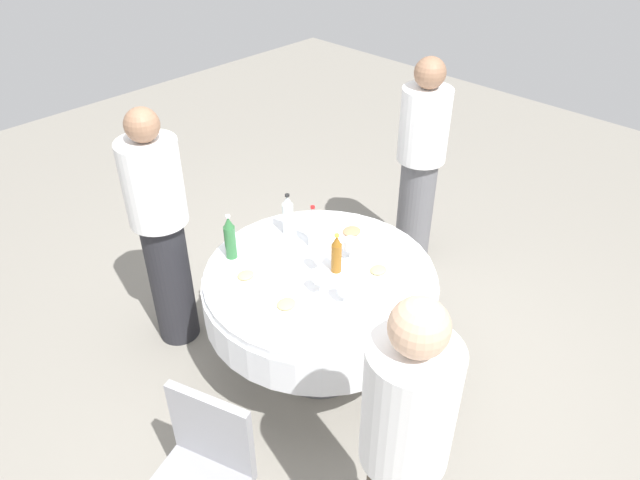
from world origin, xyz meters
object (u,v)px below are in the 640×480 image
object	(u,v)px
bottle_clear_near	(288,215)
chair_rear	(202,469)
bottle_amber_west	(336,254)
plate_far	(286,306)
wine_glass_outer	(320,277)
person_east	(403,452)
bottle_green_inner	(230,238)
wine_glass_west	(350,245)
wine_glass_rear	(344,288)
bottle_clear_east	(313,228)
wine_glass_mid	(317,255)
person_near	(161,230)
plate_south	(246,277)
plate_right	(378,272)
person_inner	(420,164)
plate_left	(352,233)
dining_table	(320,293)

from	to	relation	value
bottle_clear_near	chair_rear	distance (m)	1.55
bottle_amber_west	plate_far	xyz separation A→B (m)	(0.41, 0.03, -0.10)
wine_glass_outer	person_east	size ratio (longest dim) A/B	0.10
bottle_amber_west	person_east	size ratio (longest dim) A/B	0.16
wine_glass_outer	bottle_amber_west	bearing A→B (deg)	-160.15
bottle_green_inner	wine_glass_west	bearing A→B (deg)	132.28
wine_glass_rear	plate_far	size ratio (longest dim) A/B	0.62
bottle_clear_east	wine_glass_west	world-z (taller)	bottle_clear_east
bottle_clear_east	wine_glass_mid	size ratio (longest dim) A/B	1.77
wine_glass_outer	person_near	xyz separation A→B (m)	(0.31, -1.01, -0.02)
chair_rear	bottle_clear_near	bearing A→B (deg)	-77.06
wine_glass_rear	chair_rear	distance (m)	1.10
person_east	bottle_amber_west	bearing A→B (deg)	-94.16
bottle_clear_east	plate_south	size ratio (longest dim) A/B	1.30
bottle_green_inner	bottle_clear_east	bearing A→B (deg)	146.91
wine_glass_outer	plate_right	world-z (taller)	wine_glass_outer
plate_south	person_inner	size ratio (longest dim) A/B	0.13
plate_far	person_near	size ratio (longest dim) A/B	0.15
person_near	plate_left	bearing A→B (deg)	-68.82
plate_south	person_near	bearing A→B (deg)	-79.27
bottle_amber_west	plate_left	bearing A→B (deg)	-151.96
wine_glass_outer	plate_left	xyz separation A→B (m)	(-0.53, -0.25, -0.10)
wine_glass_west	bottle_clear_east	bearing A→B (deg)	-77.02
plate_left	person_inner	world-z (taller)	person_inner
person_east	chair_rear	size ratio (longest dim) A/B	1.82
plate_left	person_near	distance (m)	1.14
chair_rear	wine_glass_outer	bearing A→B (deg)	-94.41
bottle_green_inner	wine_glass_west	size ratio (longest dim) A/B	2.06
dining_table	person_inner	xyz separation A→B (m)	(-1.29, -0.26, 0.25)
wine_glass_west	person_inner	world-z (taller)	person_inner
bottle_clear_near	bottle_green_inner	xyz separation A→B (m)	(0.39, -0.06, 0.00)
plate_far	plate_right	bearing A→B (deg)	163.91
wine_glass_outer	chair_rear	world-z (taller)	wine_glass_outer
bottle_amber_west	wine_glass_outer	distance (m)	0.22
plate_right	person_near	xyz separation A→B (m)	(0.66, -1.12, 0.08)
person_east	plate_far	bearing A→B (deg)	-76.53
bottle_clear_near	plate_south	bearing A→B (deg)	18.49
bottle_clear_near	person_near	distance (m)	0.75
bottle_clear_near	bottle_green_inner	size ratio (longest dim) A/B	0.97
bottle_green_inner	bottle_amber_west	xyz separation A→B (m)	(-0.32, 0.52, -0.02)
person_inner	bottle_clear_near	bearing A→B (deg)	-108.74
bottle_clear_east	plate_far	xyz separation A→B (m)	(0.49, 0.29, -0.12)
wine_glass_mid	plate_south	world-z (taller)	wine_glass_mid
wine_glass_rear	person_east	size ratio (longest dim) A/B	0.09
wine_glass_outer	plate_far	size ratio (longest dim) A/B	0.66
bottle_clear_near	plate_south	distance (m)	0.51
plate_left	plate_far	bearing A→B (deg)	15.36
bottle_amber_west	person_near	size ratio (longest dim) A/B	0.16
dining_table	bottle_green_inner	bearing A→B (deg)	-61.76
dining_table	bottle_green_inner	distance (m)	0.60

